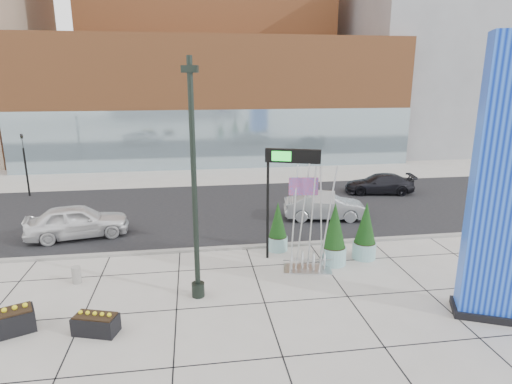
{
  "coord_description": "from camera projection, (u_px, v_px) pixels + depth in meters",
  "views": [
    {
      "loc": [
        -1.27,
        -14.08,
        7.5
      ],
      "look_at": [
        1.15,
        2.0,
        3.17
      ],
      "focal_mm": 30.0,
      "sensor_mm": 36.0,
      "label": 1
    }
  ],
  "objects": [
    {
      "name": "car_dark_east",
      "position": [
        379.0,
        184.0,
        28.68
      ],
      "size": [
        4.76,
        2.57,
        1.31
      ],
      "primitive_type": "imported",
      "rotation": [
        0.0,
        0.0,
        -1.74
      ],
      "color": "black",
      "rests_on": "ground"
    },
    {
      "name": "overhead_street_sign",
      "position": [
        287.0,
        164.0,
        17.55
      ],
      "size": [
        2.18,
        0.94,
        4.77
      ],
      "rotation": [
        0.0,
        0.0,
        -0.34
      ],
      "color": "black",
      "rests_on": "ground"
    },
    {
      "name": "box_planter_north",
      "position": [
        96.0,
        323.0,
        12.94
      ],
      "size": [
        1.44,
        1.02,
        0.72
      ],
      "rotation": [
        0.0,
        0.0,
        -0.31
      ],
      "color": "black",
      "rests_on": "ground"
    },
    {
      "name": "concrete_bollard",
      "position": [
        76.0,
        275.0,
        16.13
      ],
      "size": [
        0.34,
        0.34,
        0.66
      ],
      "primitive_type": "cylinder",
      "color": "gray",
      "rests_on": "ground"
    },
    {
      "name": "tower_podium",
      "position": [
        215.0,
        101.0,
        40.1
      ],
      "size": [
        34.0,
        10.0,
        11.0
      ],
      "primitive_type": "cube",
      "color": "#A25A2F",
      "rests_on": "ground"
    },
    {
      "name": "lamp_post",
      "position": [
        195.0,
        206.0,
        14.36
      ],
      "size": [
        0.55,
        0.45,
        8.19
      ],
      "rotation": [
        0.0,
        0.0,
        -0.27
      ],
      "color": "black",
      "rests_on": "ground"
    },
    {
      "name": "tower_glass_front",
      "position": [
        219.0,
        139.0,
        36.28
      ],
      "size": [
        34.0,
        0.6,
        5.0
      ],
      "primitive_type": "cube",
      "color": "#8CA5B2",
      "rests_on": "ground"
    },
    {
      "name": "round_planter_mid",
      "position": [
        334.0,
        235.0,
        17.59
      ],
      "size": [
        1.06,
        1.06,
        2.66
      ],
      "color": "#8FC1C1",
      "rests_on": "ground"
    },
    {
      "name": "building_grey_parking",
      "position": [
        436.0,
        65.0,
        47.57
      ],
      "size": [
        20.0,
        18.0,
        18.0
      ],
      "primitive_type": "cube",
      "color": "slate",
      "rests_on": "ground"
    },
    {
      "name": "street_asphalt",
      "position": [
        217.0,
        210.0,
        25.12
      ],
      "size": [
        80.0,
        12.0,
        0.02
      ],
      "primitive_type": "cube",
      "color": "black",
      "rests_on": "ground"
    },
    {
      "name": "traffic_signal",
      "position": [
        25.0,
        162.0,
        27.58
      ],
      "size": [
        0.15,
        0.18,
        4.1
      ],
      "color": "black",
      "rests_on": "ground"
    },
    {
      "name": "box_planter_south",
      "position": [
        6.0,
        322.0,
        12.9
      ],
      "size": [
        1.74,
        1.34,
        0.86
      ],
      "rotation": [
        0.0,
        0.0,
        0.41
      ],
      "color": "black",
      "rests_on": "ground"
    },
    {
      "name": "public_art_sculpture",
      "position": [
        309.0,
        243.0,
        17.03
      ],
      "size": [
        2.07,
        1.34,
        4.35
      ],
      "rotation": [
        0.0,
        0.0,
        -0.22
      ],
      "color": "silver",
      "rests_on": "ground"
    },
    {
      "name": "ground",
      "position": [
        233.0,
        291.0,
        15.56
      ],
      "size": [
        160.0,
        160.0,
        0.0
      ],
      "primitive_type": "plane",
      "color": "#9E9991",
      "rests_on": "ground"
    },
    {
      "name": "car_silver_mid",
      "position": [
        325.0,
        206.0,
        23.38
      ],
      "size": [
        4.62,
        2.21,
        1.46
      ],
      "primitive_type": "imported",
      "rotation": [
        0.0,
        0.0,
        1.42
      ],
      "color": "#9DA0A4",
      "rests_on": "ground"
    },
    {
      "name": "round_planter_east",
      "position": [
        365.0,
        232.0,
        18.17
      ],
      "size": [
        1.0,
        1.0,
        2.51
      ],
      "color": "#8FC1C1",
      "rests_on": "ground"
    },
    {
      "name": "curb_edge",
      "position": [
        224.0,
        248.0,
        19.37
      ],
      "size": [
        80.0,
        0.3,
        0.12
      ],
      "primitive_type": "cube",
      "color": "gray",
      "rests_on": "ground"
    },
    {
      "name": "car_white_west",
      "position": [
        78.0,
        221.0,
        20.68
      ],
      "size": [
        5.0,
        2.77,
        1.61
      ],
      "primitive_type": "imported",
      "rotation": [
        0.0,
        0.0,
        1.76
      ],
      "color": "white",
      "rests_on": "ground"
    },
    {
      "name": "round_planter_west",
      "position": [
        278.0,
        228.0,
        19.07
      ],
      "size": [
        0.9,
        0.9,
        2.25
      ],
      "color": "#8FC1C1",
      "rests_on": "ground"
    }
  ]
}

